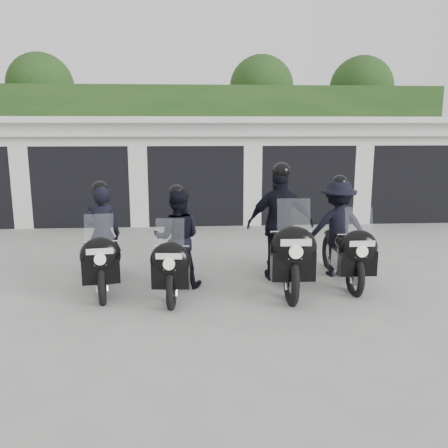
{
  "coord_description": "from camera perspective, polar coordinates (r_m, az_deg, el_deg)",
  "views": [
    {
      "loc": [
        -0.12,
        -7.43,
        2.7
      ],
      "look_at": [
        0.43,
        0.57,
        1.05
      ],
      "focal_mm": 38.0,
      "sensor_mm": 36.0,
      "label": 1
    }
  ],
  "objects": [
    {
      "name": "ground",
      "position": [
        7.91,
        -2.84,
        -8.36
      ],
      "size": [
        80.0,
        80.0,
        0.0
      ],
      "primitive_type": "plane",
      "color": "#9A9A95",
      "rests_on": "ground"
    },
    {
      "name": "garage_block",
      "position": [
        15.54,
        -3.49,
        6.88
      ],
      "size": [
        16.4,
        6.8,
        2.96
      ],
      "color": "silver",
      "rests_on": "ground"
    },
    {
      "name": "background_vegetation",
      "position": [
        20.36,
        -2.6,
        11.8
      ],
      "size": [
        20.0,
        3.9,
        5.8
      ],
      "color": "#1A3C16",
      "rests_on": "ground"
    },
    {
      "name": "police_bike_a",
      "position": [
        8.25,
        -14.47,
        -2.54
      ],
      "size": [
        0.83,
        2.12,
        1.86
      ],
      "rotation": [
        0.0,
        0.0,
        0.15
      ],
      "color": "black",
      "rests_on": "ground"
    },
    {
      "name": "police_bike_b",
      "position": [
        7.93,
        -5.75,
        -2.57
      ],
      "size": [
        0.86,
        2.09,
        1.81
      ],
      "rotation": [
        0.0,
        0.0,
        -0.07
      ],
      "color": "black",
      "rests_on": "ground"
    },
    {
      "name": "police_bike_c",
      "position": [
        8.26,
        7.0,
        -0.94
      ],
      "size": [
        1.2,
        2.49,
        2.17
      ],
      "rotation": [
        0.0,
        0.0,
        -0.03
      ],
      "color": "black",
      "rests_on": "ground"
    },
    {
      "name": "police_bike_d",
      "position": [
        8.75,
        13.8,
        -1.17
      ],
      "size": [
        1.15,
        2.2,
        1.91
      ],
      "rotation": [
        0.0,
        0.0,
        -0.0
      ],
      "color": "black",
      "rests_on": "ground"
    }
  ]
}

